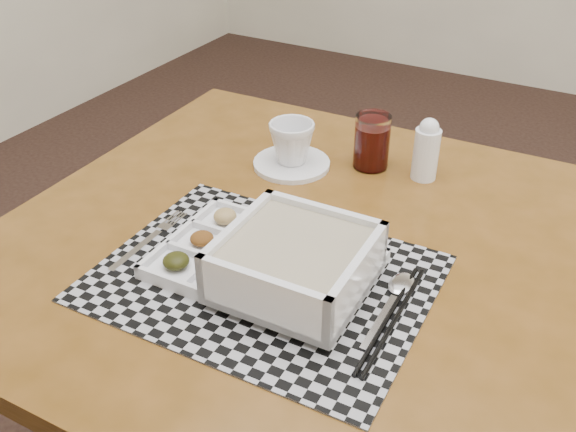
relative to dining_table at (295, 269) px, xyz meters
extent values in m
cube|color=#583710|center=(0.00, 0.00, 0.05)|extent=(0.96, 0.96, 0.04)
cylinder|color=#583710|center=(-0.43, 0.41, -0.30)|extent=(0.05, 0.05, 0.67)
cylinder|color=#583710|center=(0.41, 0.43, -0.30)|extent=(0.05, 0.05, 0.67)
cube|color=#583710|center=(-0.01, 0.40, 0.00)|extent=(0.81, 0.05, 0.08)
cube|color=#583710|center=(-0.40, -0.01, 0.00)|extent=(0.05, 0.81, 0.08)
cube|color=#583710|center=(0.40, 0.01, 0.00)|extent=(0.05, 0.81, 0.08)
cube|color=#9C9DA3|center=(0.02, -0.13, 0.07)|extent=(0.49, 0.38, 0.00)
cube|color=white|center=(0.01, -0.11, 0.08)|extent=(0.32, 0.23, 0.01)
cube|color=white|center=(0.00, 0.00, 0.09)|extent=(0.32, 0.02, 0.01)
cube|color=white|center=(0.01, -0.21, 0.09)|extent=(0.32, 0.02, 0.01)
cube|color=white|center=(-0.15, -0.11, 0.09)|extent=(0.01, 0.22, 0.01)
cube|color=white|center=(0.16, -0.10, 0.09)|extent=(0.01, 0.22, 0.01)
cube|color=white|center=(-0.07, -0.11, 0.09)|extent=(0.01, 0.20, 0.01)
cube|color=white|center=(-0.11, -0.14, 0.09)|extent=(0.08, 0.01, 0.01)
cube|color=white|center=(-0.11, -0.08, 0.09)|extent=(0.08, 0.01, 0.01)
ellipsoid|color=black|center=(-0.11, -0.18, 0.10)|extent=(0.04, 0.04, 0.02)
ellipsoid|color=#4C2B0C|center=(-0.11, -0.11, 0.10)|extent=(0.04, 0.04, 0.02)
ellipsoid|color=olive|center=(-0.11, -0.04, 0.10)|extent=(0.04, 0.04, 0.02)
cube|color=white|center=(0.07, -0.13, 0.09)|extent=(0.21, 0.21, 0.01)
cube|color=white|center=(0.07, -0.03, 0.13)|extent=(0.20, 0.02, 0.08)
cube|color=white|center=(0.07, -0.22, 0.13)|extent=(0.20, 0.02, 0.08)
cube|color=white|center=(-0.02, -0.13, 0.13)|extent=(0.02, 0.20, 0.08)
cube|color=white|center=(0.16, -0.13, 0.13)|extent=(0.02, 0.20, 0.08)
cube|color=tan|center=(0.07, -0.13, 0.12)|extent=(0.18, 0.18, 0.07)
cube|color=silver|center=(-0.19, -0.17, 0.08)|extent=(0.01, 0.12, 0.00)
cube|color=silver|center=(-0.20, -0.09, 0.08)|extent=(0.02, 0.02, 0.00)
cube|color=silver|center=(-0.21, -0.06, 0.08)|extent=(0.00, 0.04, 0.00)
cube|color=silver|center=(-0.20, -0.06, 0.08)|extent=(0.00, 0.04, 0.00)
cube|color=silver|center=(-0.19, -0.06, 0.08)|extent=(0.00, 0.04, 0.00)
cube|color=silver|center=(-0.19, -0.06, 0.08)|extent=(0.00, 0.04, 0.00)
cube|color=silver|center=(0.20, -0.13, 0.08)|extent=(0.01, 0.12, 0.00)
ellipsoid|color=silver|center=(0.20, -0.04, 0.08)|extent=(0.04, 0.06, 0.01)
cylinder|color=black|center=(0.21, -0.12, 0.08)|extent=(0.01, 0.24, 0.01)
cylinder|color=black|center=(0.22, -0.12, 0.08)|extent=(0.01, 0.24, 0.01)
cylinder|color=white|center=(-0.12, 0.20, 0.08)|extent=(0.15, 0.15, 0.01)
imported|color=white|center=(-0.12, 0.20, 0.12)|extent=(0.11, 0.11, 0.08)
cylinder|color=white|center=(0.02, 0.28, 0.13)|extent=(0.07, 0.07, 0.11)
cylinder|color=#410605|center=(0.02, 0.28, 0.11)|extent=(0.06, 0.06, 0.08)
cylinder|color=white|center=(0.12, 0.28, 0.12)|extent=(0.05, 0.05, 0.10)
sphere|color=white|center=(0.12, 0.28, 0.18)|extent=(0.04, 0.04, 0.04)
camera|label=1|loc=(0.41, -0.77, 0.67)|focal=40.00mm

